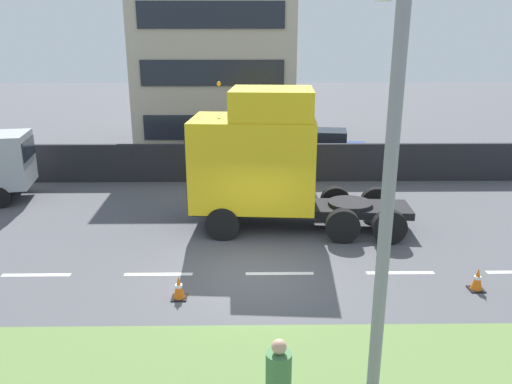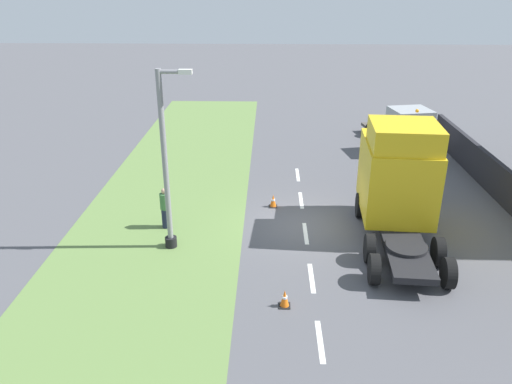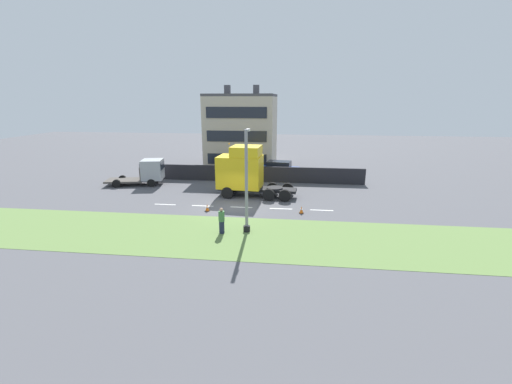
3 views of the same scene
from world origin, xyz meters
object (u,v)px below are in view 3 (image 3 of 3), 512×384
object	(u,v)px
traffic_cone_trailing	(301,210)
flatbed_truck	(148,172)
parked_car	(278,170)
pedestrian	(222,221)
lorry_cab	(243,171)
lamp_post	(247,188)
traffic_cone_lead	(207,208)

from	to	relation	value
traffic_cone_trailing	flatbed_truck	bearing A→B (deg)	64.53
parked_car	pedestrian	distance (m)	16.63
pedestrian	traffic_cone_trailing	world-z (taller)	pedestrian
parked_car	lorry_cab	bearing A→B (deg)	168.29
parked_car	lamp_post	distance (m)	16.04
lamp_post	lorry_cab	bearing A→B (deg)	10.36
flatbed_truck	pedestrian	world-z (taller)	flatbed_truck
lorry_cab	flatbed_truck	bearing A→B (deg)	78.38
flatbed_truck	traffic_cone_lead	size ratio (longest dim) A/B	10.24
lorry_cab	lamp_post	size ratio (longest dim) A/B	1.07
lorry_cab	pedestrian	world-z (taller)	lorry_cab
lorry_cab	traffic_cone_trailing	distance (m)	7.10
lorry_cab	flatbed_truck	distance (m)	10.67
lorry_cab	lamp_post	xyz separation A→B (m)	(-8.59, -1.57, 0.69)
traffic_cone_trailing	lamp_post	bearing A→B (deg)	138.98
lamp_post	traffic_cone_trailing	xyz separation A→B (m)	(4.13, -3.60, -2.67)
flatbed_truck	traffic_cone_trailing	world-z (taller)	flatbed_truck
lorry_cab	flatbed_truck	xyz separation A→B (m)	(2.88, 10.23, -0.90)
parked_car	lamp_post	size ratio (longest dim) A/B	0.71
lamp_post	traffic_cone_trailing	bearing A→B (deg)	-41.02
pedestrian	traffic_cone_lead	bearing A→B (deg)	25.94
flatbed_truck	traffic_cone_lead	bearing A→B (deg)	35.71
lorry_cab	parked_car	bearing A→B (deg)	-16.37
lamp_post	pedestrian	size ratio (longest dim) A/B	3.85
flatbed_truck	pedestrian	size ratio (longest dim) A/B	3.44
parked_car	traffic_cone_trailing	bearing A→B (deg)	-159.45
parked_car	traffic_cone_lead	xyz separation A→B (m)	(-12.06, 4.83, -0.66)
flatbed_truck	lamp_post	bearing A→B (deg)	34.83
parked_car	pedestrian	bearing A→B (deg)	179.37
flatbed_truck	parked_car	bearing A→B (deg)	97.77
pedestrian	lorry_cab	bearing A→B (deg)	0.03
lorry_cab	pedestrian	distance (m)	9.23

